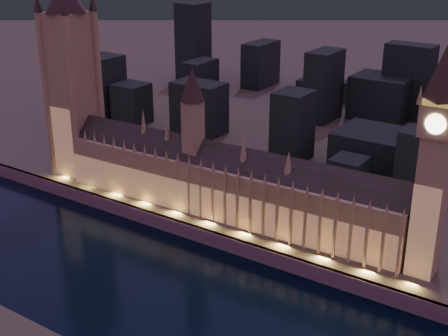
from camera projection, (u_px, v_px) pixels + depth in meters
The scene contains 6 objects.
ground_plane at pixel (150, 276), 293.67m from camera, with size 2000.00×2000.00×0.00m, color black.
embankment_wall at pixel (201, 235), 323.75m from camera, with size 2000.00×2.50×8.00m, color #584C4E.
palace_of_westminster at pixel (222, 182), 331.80m from camera, with size 202.00×26.75×78.00m.
victoria_tower at pixel (71, 71), 372.07m from camera, with size 31.68×31.68×129.29m.
elizabeth_tower at pixel (438, 140), 258.87m from camera, with size 18.00×18.00×112.78m.
city_backdrop at pixel (402, 105), 454.35m from camera, with size 462.59×215.63×75.33m.
Camera 1 is at (171.59, -190.81, 155.64)m, focal length 50.00 mm.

